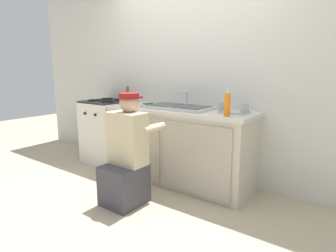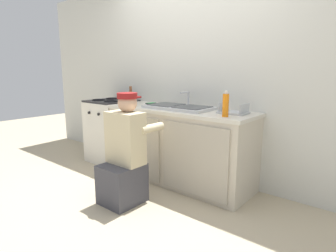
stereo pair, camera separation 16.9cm
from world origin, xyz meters
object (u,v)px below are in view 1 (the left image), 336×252
object	(u,v)px
sink_double_basin	(178,107)
spice_bottle_red	(121,101)
cell_phone	(148,103)
stove_range	(108,131)
vase_decorative	(128,97)
soap_bottle_orange	(227,105)
plumber_person	(126,158)
condiment_jar	(132,101)
dish_rack_tray	(234,111)

from	to	relation	value
sink_double_basin	spice_bottle_red	xyz separation A→B (m)	(-0.80, -0.14, 0.03)
spice_bottle_red	cell_phone	distance (m)	0.36
stove_range	spice_bottle_red	xyz separation A→B (m)	(0.42, -0.14, 0.48)
sink_double_basin	vase_decorative	bearing A→B (deg)	-179.15
soap_bottle_orange	vase_decorative	size ratio (longest dim) A/B	1.09
plumber_person	soap_bottle_orange	bearing A→B (deg)	37.49
condiment_jar	cell_phone	bearing A→B (deg)	86.76
spice_bottle_red	cell_phone	world-z (taller)	spice_bottle_red
stove_range	soap_bottle_orange	bearing A→B (deg)	-5.49
vase_decorative	cell_phone	bearing A→B (deg)	34.52
sink_double_basin	stove_range	distance (m)	1.30
sink_double_basin	condiment_jar	xyz separation A→B (m)	(-0.59, -0.16, 0.05)
dish_rack_tray	cell_phone	size ratio (longest dim) A/B	2.00
sink_double_basin	condiment_jar	distance (m)	0.62
vase_decorative	cell_phone	size ratio (longest dim) A/B	1.64
plumber_person	soap_bottle_orange	xyz separation A→B (m)	(0.78, 0.60, 0.53)
plumber_person	cell_phone	size ratio (longest dim) A/B	7.89
soap_bottle_orange	condiment_jar	bearing A→B (deg)	178.68
stove_range	plumber_person	distance (m)	1.38
cell_phone	soap_bottle_orange	bearing A→B (deg)	-14.42
plumber_person	spice_bottle_red	world-z (taller)	plumber_person
condiment_jar	cell_phone	xyz separation A→B (m)	(0.02, 0.30, -0.06)
stove_range	sink_double_basin	bearing A→B (deg)	0.10
sink_double_basin	cell_phone	world-z (taller)	sink_double_basin
sink_double_basin	vase_decorative	size ratio (longest dim) A/B	3.48
soap_bottle_orange	cell_phone	size ratio (longest dim) A/B	1.79
soap_bottle_orange	stove_range	bearing A→B (deg)	174.51
stove_range	soap_bottle_orange	world-z (taller)	soap_bottle_orange
sink_double_basin	spice_bottle_red	bearing A→B (deg)	-169.90
cell_phone	vase_decorative	bearing A→B (deg)	-145.48
plumber_person	condiment_jar	bearing A→B (deg)	128.99
dish_rack_tray	vase_decorative	distance (m)	1.47
spice_bottle_red	dish_rack_tray	size ratio (longest dim) A/B	0.37
sink_double_basin	stove_range	size ratio (longest dim) A/B	0.88
condiment_jar	spice_bottle_red	bearing A→B (deg)	175.88
sink_double_basin	vase_decorative	xyz separation A→B (m)	(-0.80, -0.01, 0.07)
soap_bottle_orange	cell_phone	bearing A→B (deg)	165.58
sink_double_basin	vase_decorative	world-z (taller)	vase_decorative
spice_bottle_red	soap_bottle_orange	bearing A→B (deg)	-1.70
plumber_person	vase_decorative	distance (m)	1.17
spice_bottle_red	cell_phone	size ratio (longest dim) A/B	0.75
condiment_jar	vase_decorative	bearing A→B (deg)	144.85
stove_range	dish_rack_tray	world-z (taller)	dish_rack_tray
stove_range	vase_decorative	xyz separation A→B (m)	(0.42, -0.01, 0.52)
stove_range	plumber_person	bearing A→B (deg)	-34.65
soap_bottle_orange	plumber_person	bearing A→B (deg)	-142.51
plumber_person	cell_phone	distance (m)	1.13
sink_double_basin	stove_range	xyz separation A→B (m)	(-1.22, -0.00, -0.45)
soap_bottle_orange	vase_decorative	world-z (taller)	soap_bottle_orange
stove_range	dish_rack_tray	bearing A→B (deg)	1.48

